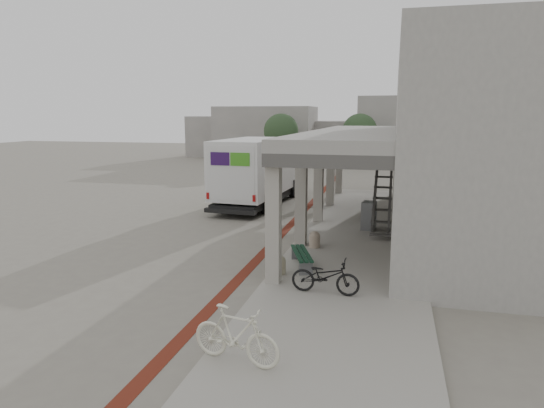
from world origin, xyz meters
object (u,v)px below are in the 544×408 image
(bench, at_px, (302,256))
(utility_cabinet, at_px, (369,216))
(bicycle_black, at_px, (325,276))
(fedex_truck, at_px, (258,170))
(bicycle_cream, at_px, (236,335))

(bench, distance_m, utility_cabinet, 5.73)
(utility_cabinet, relative_size, bicycle_black, 0.63)
(bench, bearing_deg, utility_cabinet, 53.09)
(fedex_truck, distance_m, utility_cabinet, 7.70)
(bench, relative_size, bicycle_black, 1.08)
(fedex_truck, bearing_deg, bicycle_black, -63.30)
(bench, distance_m, bicycle_cream, 5.99)
(fedex_truck, xyz_separation_m, utility_cabinet, (5.92, -4.78, -1.17))
(utility_cabinet, bearing_deg, bicycle_black, -87.27)
(bench, xyz_separation_m, bicycle_black, (1.00, -2.07, 0.15))
(bicycle_black, xyz_separation_m, bicycle_cream, (-1.10, -3.92, 0.08))
(fedex_truck, height_order, utility_cabinet, fedex_truck)
(bicycle_cream, bearing_deg, bench, 11.90)
(fedex_truck, bearing_deg, utility_cabinet, -35.19)
(bench, bearing_deg, bicycle_black, -83.76)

